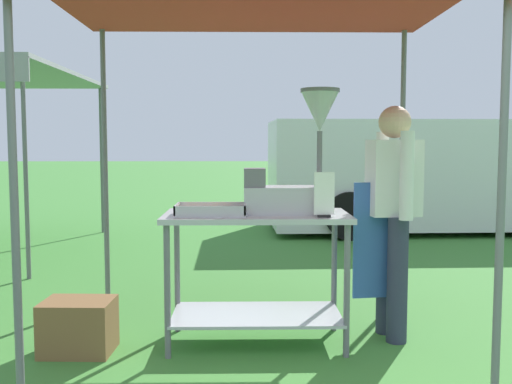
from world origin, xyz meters
name	(u,v)px	position (x,y,z in m)	size (l,w,h in m)	color
ground_plane	(269,234)	(0.00, 6.00, 0.00)	(70.00, 70.00, 0.00)	#3D7F33
stall_canopy	(256,7)	(-0.28, 1.29, 2.26)	(2.75, 2.18, 2.36)	slate
donut_cart	(257,252)	(-0.28, 1.19, 0.63)	(1.23, 0.63, 0.89)	#B7B7BC
donut_tray	(211,212)	(-0.58, 1.11, 0.91)	(0.46, 0.28, 0.07)	#B7B7BC
donut_fryer	(295,167)	(-0.02, 1.18, 1.20)	(0.63, 0.28, 0.82)	#B7B7BC
menu_sign	(324,198)	(0.14, 0.98, 1.01)	(0.13, 0.05, 0.29)	black
vendor	(392,209)	(0.66, 1.30, 0.90)	(0.46, 0.54, 1.61)	#2D3347
supply_crate	(78,326)	(-1.44, 1.04, 0.17)	(0.46, 0.36, 0.34)	brown
van_white	(444,174)	(2.76, 6.41, 0.88)	(5.43, 2.20, 1.69)	white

